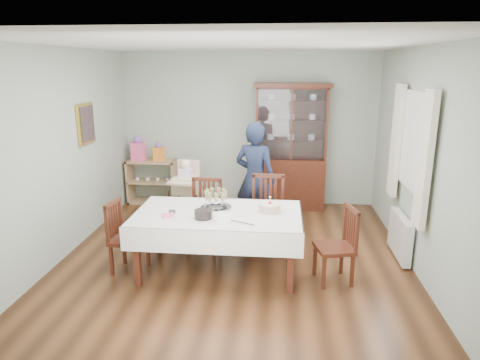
# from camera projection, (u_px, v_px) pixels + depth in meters

# --- Properties ---
(floor) EXTENTS (5.00, 5.00, 0.00)m
(floor) POSITION_uv_depth(u_px,v_px,m) (234.00, 260.00, 5.59)
(floor) COLOR #593319
(floor) RESTS_ON ground
(room_shell) EXTENTS (5.00, 5.00, 5.00)m
(room_shell) POSITION_uv_depth(u_px,v_px,m) (238.00, 125.00, 5.66)
(room_shell) COLOR #9EAA99
(room_shell) RESTS_ON floor
(dining_table) EXTENTS (2.00, 1.16, 0.76)m
(dining_table) POSITION_uv_depth(u_px,v_px,m) (218.00, 242.00, 5.21)
(dining_table) COLOR #4D1D13
(dining_table) RESTS_ON floor
(china_cabinet) EXTENTS (1.30, 0.48, 2.18)m
(china_cabinet) POSITION_uv_depth(u_px,v_px,m) (291.00, 145.00, 7.40)
(china_cabinet) COLOR #4D1D13
(china_cabinet) RESTS_ON floor
(sideboard) EXTENTS (0.90, 0.38, 0.80)m
(sideboard) POSITION_uv_depth(u_px,v_px,m) (152.00, 181.00, 7.83)
(sideboard) COLOR tan
(sideboard) RESTS_ON floor
(picture_frame) EXTENTS (0.04, 0.48, 0.58)m
(picture_frame) POSITION_uv_depth(u_px,v_px,m) (86.00, 124.00, 6.13)
(picture_frame) COLOR gold
(picture_frame) RESTS_ON room_shell
(window) EXTENTS (0.04, 1.02, 1.22)m
(window) POSITION_uv_depth(u_px,v_px,m) (415.00, 142.00, 5.28)
(window) COLOR white
(window) RESTS_ON room_shell
(curtain_left) EXTENTS (0.07, 0.30, 1.55)m
(curtain_left) POSITION_uv_depth(u_px,v_px,m) (425.00, 160.00, 4.71)
(curtain_left) COLOR silver
(curtain_left) RESTS_ON room_shell
(curtain_right) EXTENTS (0.07, 0.30, 1.55)m
(curtain_right) POSITION_uv_depth(u_px,v_px,m) (396.00, 141.00, 5.90)
(curtain_right) COLOR silver
(curtain_right) RESTS_ON room_shell
(radiator) EXTENTS (0.10, 0.80, 0.55)m
(radiator) POSITION_uv_depth(u_px,v_px,m) (400.00, 236.00, 5.61)
(radiator) COLOR white
(radiator) RESTS_ON floor
(chair_far_left) EXTENTS (0.47, 0.47, 0.97)m
(chair_far_left) POSITION_uv_depth(u_px,v_px,m) (204.00, 229.00, 5.86)
(chair_far_left) COLOR #4D1D13
(chair_far_left) RESTS_ON floor
(chair_far_right) EXTENTS (0.48, 0.48, 1.03)m
(chair_far_right) POSITION_uv_depth(u_px,v_px,m) (267.00, 229.00, 5.82)
(chair_far_right) COLOR #4D1D13
(chair_far_right) RESTS_ON floor
(chair_end_left) EXTENTS (0.44, 0.44, 0.89)m
(chair_end_left) POSITION_uv_depth(u_px,v_px,m) (128.00, 251.00, 5.24)
(chair_end_left) COLOR #4D1D13
(chair_end_left) RESTS_ON floor
(chair_end_right) EXTENTS (0.49, 0.49, 0.91)m
(chair_end_right) POSITION_uv_depth(u_px,v_px,m) (335.00, 260.00, 4.99)
(chair_end_right) COLOR #4D1D13
(chair_end_right) RESTS_ON floor
(woman) EXTENTS (0.72, 0.59, 1.69)m
(woman) POSITION_uv_depth(u_px,v_px,m) (255.00, 179.00, 6.27)
(woman) COLOR #151C31
(woman) RESTS_ON floor
(high_chair) EXTENTS (0.57, 0.57, 1.10)m
(high_chair) POSITION_uv_depth(u_px,v_px,m) (187.00, 202.00, 6.57)
(high_chair) COLOR black
(high_chair) RESTS_ON floor
(champagne_tray) EXTENTS (0.39, 0.39, 0.23)m
(champagne_tray) POSITION_uv_depth(u_px,v_px,m) (216.00, 203.00, 5.24)
(champagne_tray) COLOR silver
(champagne_tray) RESTS_ON dining_table
(birthday_cake) EXTENTS (0.30, 0.30, 0.21)m
(birthday_cake) POSITION_uv_depth(u_px,v_px,m) (270.00, 208.00, 5.10)
(birthday_cake) COLOR white
(birthday_cake) RESTS_ON dining_table
(plate_stack_dark) EXTENTS (0.24, 0.24, 0.10)m
(plate_stack_dark) POSITION_uv_depth(u_px,v_px,m) (203.00, 214.00, 4.91)
(plate_stack_dark) COLOR black
(plate_stack_dark) RESTS_ON dining_table
(plate_stack_white) EXTENTS (0.22, 0.22, 0.09)m
(plate_stack_white) POSITION_uv_depth(u_px,v_px,m) (222.00, 217.00, 4.82)
(plate_stack_white) COLOR white
(plate_stack_white) RESTS_ON dining_table
(napkin_stack) EXTENTS (0.17, 0.17, 0.02)m
(napkin_stack) POSITION_uv_depth(u_px,v_px,m) (168.00, 215.00, 4.99)
(napkin_stack) COLOR #F55A8F
(napkin_stack) RESTS_ON dining_table
(cutlery) EXTENTS (0.14, 0.17, 0.01)m
(cutlery) POSITION_uv_depth(u_px,v_px,m) (169.00, 212.00, 5.13)
(cutlery) COLOR silver
(cutlery) RESTS_ON dining_table
(cake_knife) EXTENTS (0.28, 0.15, 0.01)m
(cake_knife) POSITION_uv_depth(u_px,v_px,m) (242.00, 223.00, 4.77)
(cake_knife) COLOR silver
(cake_knife) RESTS_ON dining_table
(gift_bag_pink) EXTENTS (0.25, 0.17, 0.44)m
(gift_bag_pink) POSITION_uv_depth(u_px,v_px,m) (138.00, 149.00, 7.68)
(gift_bag_pink) COLOR #F55A8F
(gift_bag_pink) RESTS_ON sideboard
(gift_bag_orange) EXTENTS (0.20, 0.15, 0.34)m
(gift_bag_orange) POSITION_uv_depth(u_px,v_px,m) (159.00, 152.00, 7.66)
(gift_bag_orange) COLOR orange
(gift_bag_orange) RESTS_ON sideboard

